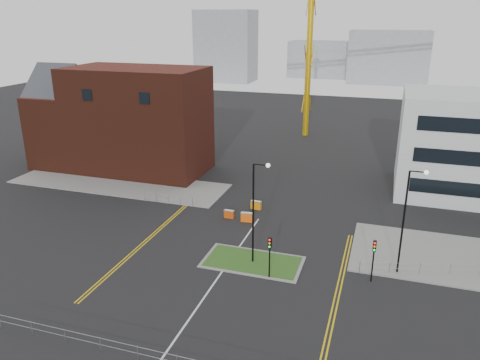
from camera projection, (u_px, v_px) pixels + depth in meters
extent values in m
plane|color=black|center=(196.00, 310.00, 34.19)|extent=(200.00, 200.00, 0.00)
cube|color=slate|center=(119.00, 184.00, 59.70)|extent=(28.00, 8.00, 0.12)
cube|color=slate|center=(253.00, 262.00, 40.77)|extent=(8.60, 4.60, 0.08)
cube|color=#274A18|center=(253.00, 262.00, 40.76)|extent=(8.00, 4.00, 0.12)
cube|color=#491D12|center=(138.00, 121.00, 62.77)|extent=(18.00, 10.00, 14.00)
cube|color=black|center=(87.00, 95.00, 58.09)|extent=(1.40, 0.10, 1.40)
cube|color=black|center=(144.00, 98.00, 55.78)|extent=(1.40, 0.10, 1.40)
cube|color=#491D12|center=(65.00, 129.00, 66.91)|extent=(6.00, 10.00, 10.00)
cube|color=#2D3038|center=(60.00, 94.00, 65.25)|extent=(6.40, 8.49, 8.49)
cylinder|color=#E5AD0D|center=(309.00, 43.00, 78.82)|extent=(1.00, 1.00, 31.85)
cylinder|color=black|center=(253.00, 215.00, 39.29)|extent=(0.16, 0.16, 9.00)
cylinder|color=black|center=(261.00, 165.00, 37.61)|extent=(1.20, 0.10, 0.10)
sphere|color=silver|center=(268.00, 165.00, 37.44)|extent=(0.36, 0.36, 0.36)
cylinder|color=black|center=(403.00, 224.00, 37.61)|extent=(0.16, 0.16, 9.00)
cylinder|color=black|center=(418.00, 172.00, 35.93)|extent=(1.20, 0.10, 0.10)
sphere|color=silver|center=(426.00, 172.00, 35.76)|extent=(0.36, 0.36, 0.36)
cylinder|color=black|center=(269.00, 261.00, 37.91)|extent=(0.12, 0.12, 3.00)
cube|color=black|center=(270.00, 243.00, 37.35)|extent=(0.28, 0.22, 0.90)
sphere|color=red|center=(270.00, 240.00, 37.13)|extent=(0.18, 0.18, 0.18)
sphere|color=orange|center=(270.00, 243.00, 37.23)|extent=(0.18, 0.18, 0.18)
sphere|color=#0CCC33|center=(269.00, 247.00, 37.33)|extent=(0.18, 0.18, 0.18)
cylinder|color=black|center=(373.00, 265.00, 37.39)|extent=(0.12, 0.12, 3.00)
cube|color=black|center=(375.00, 246.00, 36.82)|extent=(0.28, 0.22, 0.90)
sphere|color=red|center=(375.00, 243.00, 36.61)|extent=(0.18, 0.18, 0.18)
sphere|color=orange|center=(375.00, 247.00, 36.71)|extent=(0.18, 0.18, 0.18)
sphere|color=#0CCC33|center=(374.00, 250.00, 36.81)|extent=(0.18, 0.18, 0.18)
cylinder|color=gray|center=(156.00, 351.00, 28.45)|extent=(24.00, 0.04, 0.04)
cylinder|color=gray|center=(157.00, 358.00, 28.62)|extent=(24.00, 0.04, 0.04)
cylinder|color=gray|center=(0.00, 321.00, 32.09)|extent=(0.05, 0.05, 1.10)
cylinder|color=gray|center=(168.00, 195.00, 53.17)|extent=(6.00, 0.04, 0.04)
cylinder|color=gray|center=(168.00, 199.00, 53.34)|extent=(6.00, 0.04, 0.04)
cylinder|color=gray|center=(145.00, 196.00, 54.21)|extent=(0.05, 0.05, 1.10)
cylinder|color=gray|center=(192.00, 202.00, 52.47)|extent=(0.05, 0.05, 1.10)
cylinder|color=gray|center=(360.00, 267.00, 38.89)|extent=(0.05, 0.05, 1.10)
cube|color=silver|center=(206.00, 295.00, 35.98)|extent=(0.15, 30.00, 0.01)
cube|color=gold|center=(151.00, 235.00, 45.76)|extent=(0.12, 24.00, 0.01)
cube|color=gold|center=(154.00, 236.00, 45.68)|extent=(0.12, 24.00, 0.01)
cube|color=gold|center=(337.00, 289.00, 36.82)|extent=(0.12, 20.00, 0.01)
cube|color=gold|center=(341.00, 290.00, 36.73)|extent=(0.12, 20.00, 0.01)
cube|color=gray|center=(226.00, 46.00, 149.79)|extent=(18.00, 12.00, 22.00)
cube|color=gray|center=(388.00, 57.00, 145.28)|extent=(24.00, 12.00, 16.00)
cube|color=gray|center=(334.00, 60.00, 160.13)|extent=(30.00, 12.00, 12.00)
cube|color=#FF5D0E|center=(247.00, 217.00, 48.67)|extent=(1.24, 0.54, 1.00)
cube|color=silver|center=(247.00, 213.00, 48.51)|extent=(1.24, 0.54, 0.12)
cube|color=#D0450B|center=(229.00, 214.00, 49.58)|extent=(1.07, 0.39, 0.88)
cube|color=silver|center=(229.00, 211.00, 49.45)|extent=(1.07, 0.39, 0.11)
cube|color=orange|center=(256.00, 205.00, 51.82)|extent=(1.20, 0.52, 0.97)
cube|color=silver|center=(256.00, 201.00, 51.67)|extent=(1.20, 0.52, 0.12)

